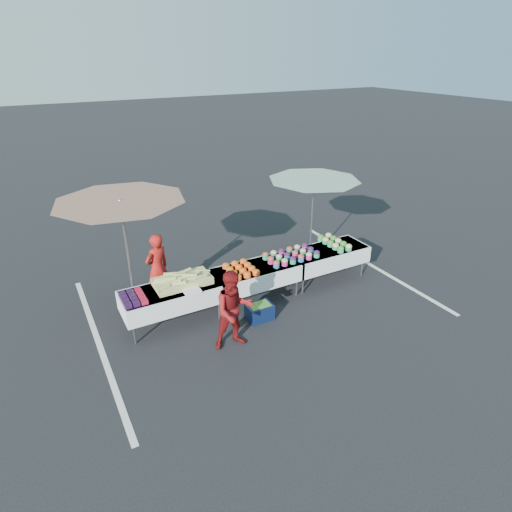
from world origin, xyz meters
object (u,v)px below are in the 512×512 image
table_right (327,256)px  storage_bin (260,311)px  customer (234,310)px  umbrella_right (314,187)px  vendor (158,268)px  table_center (256,274)px  umbrella_left (121,211)px  table_left (172,296)px

table_right → storage_bin: size_ratio=3.73×
customer → umbrella_right: umbrella_right is taller
customer → umbrella_right: size_ratio=0.69×
customer → vendor: bearing=114.5°
table_center → umbrella_left: size_ratio=0.68×
table_right → vendor: bearing=165.3°
customer → umbrella_right: bearing=39.9°
vendor → storage_bin: 2.26m
table_left → storage_bin: bearing=-24.6°
table_left → umbrella_right: umbrella_right is taller
umbrella_left → table_center: bearing=-15.3°
umbrella_left → storage_bin: (2.06, -1.33, -2.00)m
umbrella_left → storage_bin: 3.17m
vendor → storage_bin: (1.46, -1.62, -0.57)m
vendor → umbrella_right: 3.88m
table_center → storage_bin: size_ratio=3.73×
storage_bin → umbrella_right: bearing=34.6°
vendor → umbrella_left: (-0.60, -0.29, 1.42)m
table_center → vendor: size_ratio=1.26×
umbrella_left → vendor: bearing=25.6°
customer → storage_bin: (0.78, 0.50, -0.56)m
table_left → table_center: size_ratio=1.00×
table_right → storage_bin: 2.25m
table_center → table_right: same height
table_left → umbrella_right: 4.04m
table_left → umbrella_left: 1.80m
customer → table_right: bearing=28.8°
table_center → vendor: vendor is taller
table_right → umbrella_right: 1.57m
table_left → table_right: 3.60m
table_center → vendor: (-1.76, 0.93, 0.16)m
table_right → umbrella_right: size_ratio=0.87×
table_left → umbrella_left: size_ratio=0.68×
table_left → table_right: bearing=0.0°
vendor → customer: 2.22m
table_right → customer: size_ratio=1.27×
storage_bin → table_right: bearing=19.0°
storage_bin → vendor: bearing=133.1°
vendor → storage_bin: size_ratio=2.97×
table_right → umbrella_left: (-4.16, 0.65, 1.58)m
customer → umbrella_right: (3.01, 1.98, 1.20)m
table_center → umbrella_left: umbrella_left is taller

